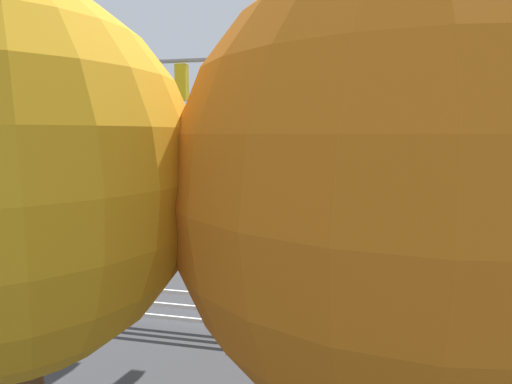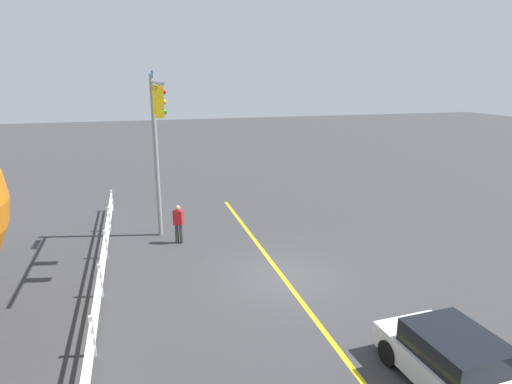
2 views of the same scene
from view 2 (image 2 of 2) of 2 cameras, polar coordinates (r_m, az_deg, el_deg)
name	(u,v)px [view 2 (image 2 of 2)]	position (r m, az deg, el deg)	size (l,w,h in m)	color
ground_plane	(283,277)	(16.00, 3.52, -11.04)	(120.00, 120.00, 0.00)	#38383A
lane_center_stripe	(330,340)	(12.79, 9.71, -18.50)	(28.00, 0.16, 0.01)	gold
signal_assembly	(157,129)	(17.45, -12.85, 8.10)	(6.56, 0.37, 7.21)	gray
car_0	(458,367)	(11.51, 24.97, -20.00)	(4.24, 2.11, 1.39)	silver
pedestrian	(179,222)	(18.99, -10.11, -3.95)	(0.41, 0.47, 1.69)	#3F3F42
white_rail_fence	(92,335)	(12.42, -20.63, -17.14)	(26.10, 0.10, 1.15)	white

